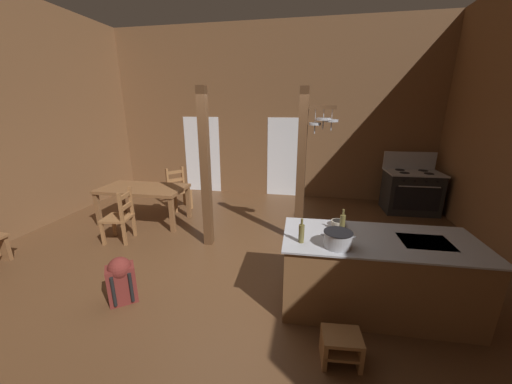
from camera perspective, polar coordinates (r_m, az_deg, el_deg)
The scene contains 17 objects.
ground_plane at distance 4.46m, azimuth -5.56°, elevation -15.34°, with size 8.99×8.41×0.10m, color brown.
wall_back at distance 7.57m, azimuth 2.58°, elevation 15.46°, with size 8.99×0.14×4.28m, color brown.
glazed_door_back_left at distance 8.09m, azimuth -10.73°, elevation 7.35°, with size 1.00×0.01×2.05m, color white.
glazed_panel_back_right at distance 7.55m, azimuth 5.48°, elevation 6.91°, with size 0.84×0.01×2.05m, color white.
kitchen_island at distance 3.72m, azimuth 22.92°, elevation -14.88°, with size 2.19×1.04×0.90m.
stove_range at distance 7.31m, azimuth 28.68°, elevation 0.16°, with size 1.17×0.87×1.32m.
support_post_with_pot_rack at distance 4.81m, azimuth 9.58°, elevation 5.93°, with size 0.62×0.24×2.63m.
support_post_center at distance 4.73m, azimuth -10.13°, elevation 4.27°, with size 0.14×0.14×2.63m.
step_stool at distance 3.12m, azimuth 16.76°, elevation -27.48°, with size 0.38×0.31×0.30m.
dining_table at distance 6.24m, azimuth -21.73°, elevation 0.09°, with size 1.72×0.93×0.74m.
ladderback_chair_near_window at distance 5.57m, azimuth -25.68°, elevation -4.52°, with size 0.50×0.50×0.95m.
ladderback_chair_by_post at distance 6.91m, azimuth -15.34°, elevation 0.53°, with size 0.62×0.62×0.95m.
backpack at distance 3.96m, azimuth -25.50°, elevation -15.45°, with size 0.39×0.39×0.60m.
stockpot_on_counter at distance 3.13m, azimuth 16.13°, elevation -9.11°, with size 0.37×0.30×0.17m.
mixing_bowl_on_counter at distance 3.70m, azimuth 16.18°, elevation -5.99°, with size 0.17×0.17×0.06m.
bottle_tall_on_counter at distance 3.50m, azimuth 16.99°, elevation -5.93°, with size 0.06×0.06×0.28m.
bottle_short_on_counter at distance 3.14m, azimuth 9.13°, elevation -8.14°, with size 0.06×0.06×0.27m.
Camera 1 is at (1.13, -3.61, 2.32)m, focal length 19.88 mm.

